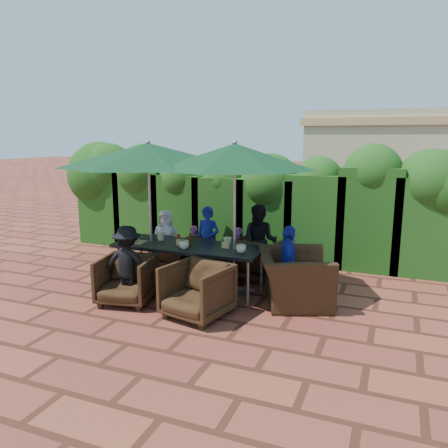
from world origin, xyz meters
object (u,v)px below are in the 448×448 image
at_px(chair_near_right, 197,288).
at_px(chair_far_left, 176,248).
at_px(chair_far_mid, 214,252).
at_px(umbrella_left, 148,155).
at_px(chair_far_right, 258,256).
at_px(chair_near_left, 127,277).
at_px(dining_table, 189,249).
at_px(chair_end_right, 295,269).
at_px(umbrella_right, 235,156).

bearing_deg(chair_near_right, chair_far_left, 137.59).
bearing_deg(chair_far_mid, umbrella_left, 72.63).
height_order(chair_far_right, chair_near_left, chair_far_right).
distance_m(dining_table, chair_end_right, 1.78).
xyz_separation_m(umbrella_left, chair_far_left, (-0.04, 0.95, -1.83)).
bearing_deg(chair_end_right, chair_far_right, 22.63).
bearing_deg(chair_far_right, umbrella_left, 39.11).
relative_size(chair_far_left, chair_far_right, 0.95).
bearing_deg(umbrella_right, umbrella_left, 180.00).
bearing_deg(dining_table, chair_near_right, -58.41).
bearing_deg(chair_far_right, chair_near_right, 91.78).
bearing_deg(chair_far_mid, chair_end_right, 173.64).
distance_m(umbrella_right, chair_far_left, 2.59).
xyz_separation_m(umbrella_left, chair_far_right, (1.65, 0.92, -1.81)).
relative_size(umbrella_left, chair_near_left, 3.72).
relative_size(dining_table, umbrella_right, 1.00).
bearing_deg(umbrella_left, chair_far_right, 29.05).
xyz_separation_m(chair_far_left, chair_near_left, (0.17, -1.91, 0.02)).
distance_m(umbrella_right, chair_near_left, 2.48).
bearing_deg(chair_end_right, chair_far_left, 48.82).
bearing_deg(umbrella_right, chair_far_mid, 128.50).
relative_size(chair_far_left, chair_near_left, 0.96).
bearing_deg(chair_near_left, umbrella_left, 87.10).
bearing_deg(dining_table, chair_near_left, -122.85).
distance_m(chair_far_left, chair_near_left, 1.92).
bearing_deg(chair_near_right, chair_end_right, 55.29).
distance_m(umbrella_right, chair_end_right, 1.95).
bearing_deg(chair_far_mid, chair_near_left, 93.27).
distance_m(chair_far_mid, chair_near_left, 2.01).
distance_m(chair_far_right, chair_end_right, 1.25).
bearing_deg(dining_table, umbrella_right, 1.80).
xyz_separation_m(umbrella_right, chair_far_mid, (-0.75, 0.95, -1.83)).
height_order(umbrella_left, chair_far_mid, umbrella_left).
height_order(dining_table, chair_far_mid, chair_far_mid).
relative_size(umbrella_left, umbrella_right, 1.18).
height_order(chair_far_left, chair_far_mid, chair_far_mid).
xyz_separation_m(chair_far_left, chair_end_right, (2.55, -0.94, 0.14)).
relative_size(chair_near_right, chair_end_right, 0.70).
height_order(chair_near_left, chair_near_right, chair_near_right).
bearing_deg(chair_near_right, chair_far_mid, 118.93).
bearing_deg(chair_far_left, chair_near_left, 102.81).
height_order(chair_far_right, chair_near_right, chair_near_right).
xyz_separation_m(chair_far_mid, chair_end_right, (1.73, -0.94, 0.14)).
distance_m(umbrella_right, chair_far_right, 2.03).
xyz_separation_m(chair_far_right, chair_near_right, (-0.29, -1.96, 0.02)).
bearing_deg(chair_end_right, chair_far_mid, 40.69).
height_order(umbrella_right, chair_near_left, umbrella_right).
height_order(dining_table, chair_end_right, chair_end_right).
bearing_deg(dining_table, chair_end_right, 1.15).
xyz_separation_m(dining_table, chair_far_right, (0.92, 0.94, -0.27)).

